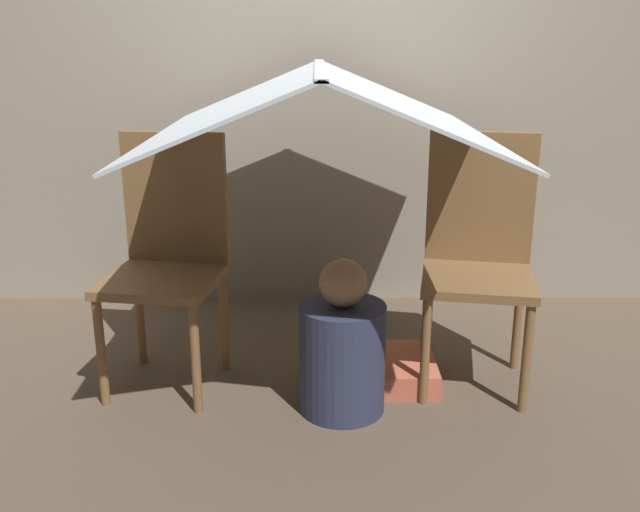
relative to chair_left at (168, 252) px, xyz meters
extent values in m
plane|color=brown|center=(0.61, -0.22, -0.55)|extent=(8.80, 8.80, 0.00)
cube|color=gray|center=(0.61, 0.95, 0.70)|extent=(7.00, 0.05, 2.50)
cylinder|color=brown|center=(-0.23, -0.24, -0.33)|extent=(0.04, 0.04, 0.44)
cylinder|color=brown|center=(0.14, -0.30, -0.33)|extent=(0.04, 0.04, 0.44)
cylinder|color=brown|center=(-0.17, 0.13, -0.33)|extent=(0.04, 0.04, 0.44)
cylinder|color=brown|center=(0.20, 0.07, -0.33)|extent=(0.04, 0.04, 0.44)
cube|color=brown|center=(-0.01, -0.09, -0.09)|extent=(0.50, 0.50, 0.04)
cube|color=brown|center=(0.02, 0.11, 0.20)|extent=(0.43, 0.10, 0.54)
cylinder|color=brown|center=(1.02, -0.24, -0.33)|extent=(0.04, 0.04, 0.44)
cylinder|color=brown|center=(1.39, -0.31, -0.33)|extent=(0.04, 0.04, 0.44)
cylinder|color=brown|center=(1.08, 0.13, -0.33)|extent=(0.04, 0.04, 0.44)
cylinder|color=brown|center=(1.46, 0.06, -0.33)|extent=(0.04, 0.04, 0.44)
cube|color=brown|center=(1.24, -0.09, -0.09)|extent=(0.51, 0.51, 0.04)
cube|color=brown|center=(1.27, 0.11, 0.20)|extent=(0.43, 0.11, 0.54)
cube|color=silver|center=(0.30, -0.09, 0.59)|extent=(0.63, 1.47, 0.27)
cube|color=silver|center=(0.92, -0.09, 0.59)|extent=(0.63, 1.47, 0.27)
cube|color=silver|center=(0.61, -0.09, 0.72)|extent=(0.04, 1.47, 0.01)
cylinder|color=#2D3351|center=(0.69, -0.28, -0.34)|extent=(0.33, 0.33, 0.43)
sphere|color=#9E7556|center=(0.69, -0.28, -0.03)|extent=(0.18, 0.18, 0.18)
cube|color=#CC664C|center=(0.85, -0.05, -0.50)|extent=(0.47, 0.38, 0.10)
camera|label=1|loc=(0.59, -2.75, 0.84)|focal=40.00mm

